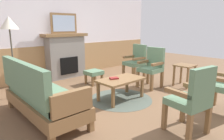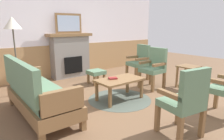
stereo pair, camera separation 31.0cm
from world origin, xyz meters
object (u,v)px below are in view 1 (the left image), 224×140
at_px(armchair_by_window_left, 136,60).
at_px(fireplace, 66,55).
at_px(book_on_table, 114,78).
at_px(side_table, 185,69).
at_px(armchair_front_left, 192,98).
at_px(coffee_table, 121,81).
at_px(footstool, 94,73).
at_px(couch, 41,96).
at_px(armchair_near_fireplace, 152,66).
at_px(framed_picture, 64,23).
at_px(floor_lamp_by_couch, 9,28).

bearing_deg(armchair_by_window_left, fireplace, 133.37).
height_order(book_on_table, side_table, side_table).
distance_m(armchair_front_left, side_table, 2.37).
xyz_separation_m(coffee_table, footstool, (0.26, 1.25, -0.10)).
xyz_separation_m(book_on_table, armchair_front_left, (-0.12, -1.69, 0.08)).
distance_m(couch, armchair_near_fireplace, 2.76).
bearing_deg(footstool, armchair_by_window_left, -17.17).
bearing_deg(framed_picture, side_table, -58.07).
bearing_deg(armchair_by_window_left, footstool, 162.83).
bearing_deg(couch, armchair_front_left, -53.94).
xyz_separation_m(coffee_table, armchair_front_left, (-0.23, -1.61, 0.15)).
distance_m(armchair_front_left, floor_lamp_by_couch, 3.58).
bearing_deg(footstool, framed_picture, 98.94).
relative_size(armchair_near_fireplace, side_table, 1.78).
bearing_deg(armchair_by_window_left, armchair_near_fireplace, -111.20).
bearing_deg(floor_lamp_by_couch, armchair_front_left, -67.35).
height_order(framed_picture, book_on_table, framed_picture).
height_order(armchair_front_left, side_table, armchair_front_left).
bearing_deg(armchair_by_window_left, armchair_front_left, -124.55).
bearing_deg(floor_lamp_by_couch, armchair_near_fireplace, -28.56).
distance_m(armchair_near_fireplace, armchair_front_left, 2.21).
xyz_separation_m(framed_picture, side_table, (1.74, -2.79, -1.13)).
distance_m(framed_picture, footstool, 1.69).
height_order(book_on_table, armchair_front_left, armchair_front_left).
xyz_separation_m(framed_picture, couch, (-1.66, -2.12, -1.16)).
relative_size(book_on_table, floor_lamp_by_couch, 0.10).
distance_m(book_on_table, footstool, 1.24).
relative_size(framed_picture, armchair_by_window_left, 0.82).
bearing_deg(framed_picture, armchair_by_window_left, -46.64).
distance_m(couch, book_on_table, 1.47).
height_order(fireplace, armchair_near_fireplace, fireplace).
bearing_deg(coffee_table, fireplace, 87.98).
bearing_deg(book_on_table, armchair_near_fireplace, 0.44).
bearing_deg(book_on_table, couch, 174.05).
distance_m(framed_picture, couch, 2.93).
xyz_separation_m(framed_picture, coffee_table, (-0.08, -2.36, -1.17)).
bearing_deg(framed_picture, footstool, -81.06).
xyz_separation_m(coffee_table, side_table, (1.82, -0.43, 0.05)).
bearing_deg(framed_picture, armchair_front_left, -94.50).
xyz_separation_m(couch, armchair_near_fireplace, (2.75, -0.14, 0.14)).
xyz_separation_m(fireplace, framed_picture, (0.00, 0.00, 0.91)).
bearing_deg(side_table, book_on_table, 165.08).
bearing_deg(couch, floor_lamp_by_couch, 89.55).
relative_size(fireplace, framed_picture, 1.62).
height_order(couch, armchair_front_left, same).
bearing_deg(framed_picture, couch, -127.96).
xyz_separation_m(book_on_table, armchair_near_fireplace, (1.29, 0.01, 0.08)).
xyz_separation_m(footstool, armchair_near_fireplace, (0.92, -1.16, 0.25)).
bearing_deg(framed_picture, book_on_table, -94.93).
relative_size(framed_picture, floor_lamp_by_couch, 0.48).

